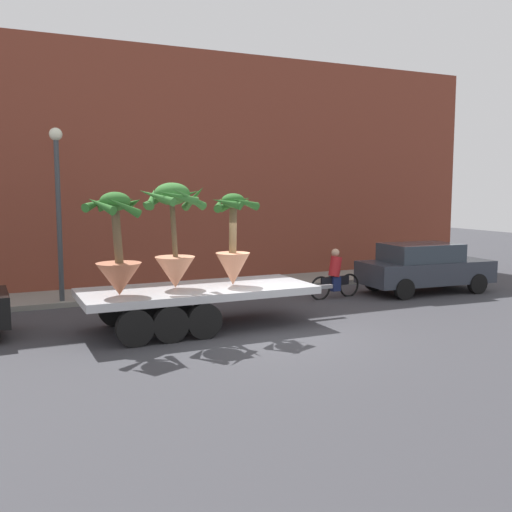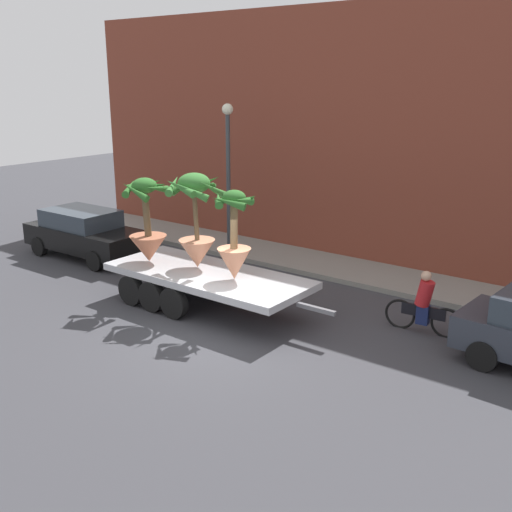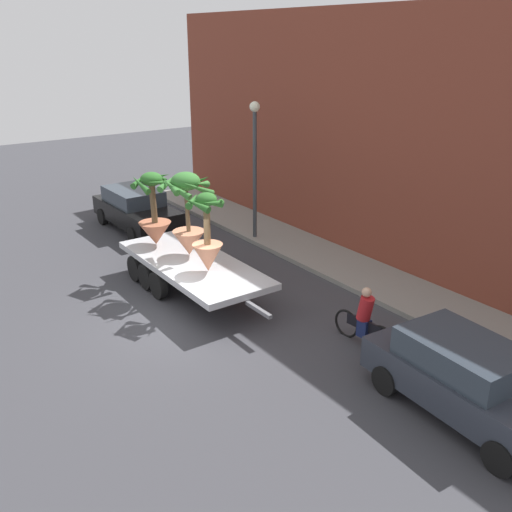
{
  "view_description": "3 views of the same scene",
  "coord_description": "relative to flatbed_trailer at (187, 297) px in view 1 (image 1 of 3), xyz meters",
  "views": [
    {
      "loc": [
        -5.88,
        -11.73,
        3.32
      ],
      "look_at": [
        0.22,
        1.46,
        1.63
      ],
      "focal_mm": 40.79,
      "sensor_mm": 36.0,
      "label": 1
    },
    {
      "loc": [
        8.52,
        -9.79,
        5.76
      ],
      "look_at": [
        0.03,
        1.39,
        1.63
      ],
      "focal_mm": 42.68,
      "sensor_mm": 36.0,
      "label": 2
    },
    {
      "loc": [
        12.07,
        -6.08,
        7.05
      ],
      "look_at": [
        0.36,
        2.22,
        1.47
      ],
      "focal_mm": 39.92,
      "sensor_mm": 36.0,
      "label": 3
    }
  ],
  "objects": [
    {
      "name": "building_facade",
      "position": [
        1.68,
        6.56,
        3.22
      ],
      "size": [
        24.0,
        1.2,
        7.94
      ],
      "primitive_type": "cube",
      "color": "brown",
      "rests_on": "ground"
    },
    {
      "name": "potted_palm_front",
      "position": [
        -1.65,
        -0.23,
        1.16
      ],
      "size": [
        1.3,
        1.33,
        2.27
      ],
      "color": "#B26647",
      "rests_on": "flatbed_trailer"
    },
    {
      "name": "flatbed_trailer",
      "position": [
        0.0,
        0.0,
        0.0
      ],
      "size": [
        6.51,
        2.29,
        0.98
      ],
      "color": "#B7BABF",
      "rests_on": "ground"
    },
    {
      "name": "ground_plane",
      "position": [
        1.68,
        -1.24,
        -0.75
      ],
      "size": [
        60.0,
        60.0,
        0.0
      ],
      "primitive_type": "plane",
      "color": "#38383D"
    },
    {
      "name": "sidewalk",
      "position": [
        1.68,
        4.86,
        -0.68
      ],
      "size": [
        24.0,
        2.2,
        0.15
      ],
      "primitive_type": "cube",
      "color": "gray",
      "rests_on": "ground"
    },
    {
      "name": "potted_palm_middle",
      "position": [
        1.17,
        -0.02,
        1.16
      ],
      "size": [
        1.2,
        1.25,
        2.22
      ],
      "color": "tan",
      "rests_on": "flatbed_trailer"
    },
    {
      "name": "potted_palm_rear",
      "position": [
        -0.25,
        0.16,
        1.5
      ],
      "size": [
        1.59,
        1.57,
        2.48
      ],
      "color": "tan",
      "rests_on": "flatbed_trailer"
    },
    {
      "name": "cyclist",
      "position": [
        5.3,
        1.87,
        -0.09
      ],
      "size": [
        1.84,
        0.38,
        1.54
      ],
      "color": "black",
      "rests_on": "ground"
    },
    {
      "name": "street_lamp",
      "position": [
        -2.39,
        4.06,
        2.48
      ],
      "size": [
        0.36,
        0.36,
        4.83
      ],
      "color": "#383D42",
      "rests_on": "sidewalk"
    },
    {
      "name": "parked_car",
      "position": [
        8.41,
        1.49,
        0.07
      ],
      "size": [
        4.35,
        2.04,
        1.58
      ],
      "color": "#2D333D",
      "rests_on": "ground"
    }
  ]
}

